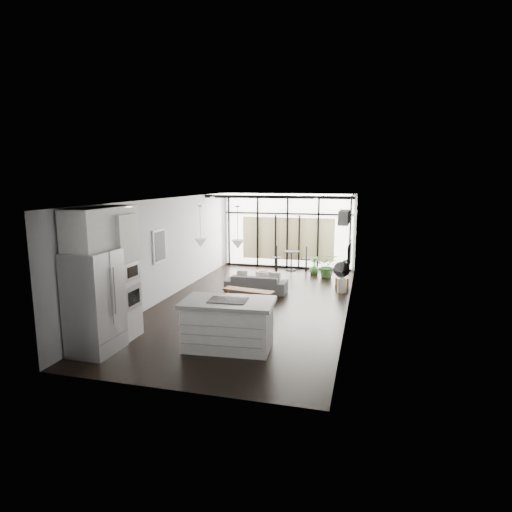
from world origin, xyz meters
The scene contains 28 objects.
floor centered at (0.00, 0.00, 0.00)m, with size 5.00×10.00×0.00m, color black.
ceiling centered at (0.00, 0.00, 2.80)m, with size 5.00×10.00×0.00m, color white.
wall_left centered at (-2.50, 0.00, 1.40)m, with size 0.02×10.00×2.80m, color silver.
wall_right centered at (2.50, 0.00, 1.40)m, with size 0.02×10.00×2.80m, color silver.
wall_back centered at (0.00, 5.00, 1.40)m, with size 5.00×0.02×2.80m, color silver.
wall_front centered at (0.00, -5.00, 1.40)m, with size 5.00×0.02×2.80m, color silver.
glazing centered at (0.00, 4.88, 1.40)m, with size 5.00×0.20×2.80m, color black.
skylight centered at (0.00, 4.00, 2.77)m, with size 4.70×1.90×0.06m, color white.
neighbour_building centered at (0.00, 4.95, 1.10)m, with size 3.50×0.02×1.60m, color beige.
island centered at (0.34, -3.12, 0.49)m, with size 1.79×1.06×0.98m, color white.
cooktop centered at (0.34, -3.12, 0.98)m, with size 0.74×0.49×0.01m, color black.
fridge centered at (-2.07, -3.95, 1.00)m, with size 0.77×0.96×1.99m, color #9C9BA0.
appliance_column centered at (-2.06, -3.15, 1.31)m, with size 0.68×0.71×2.62m, color white.
upper_cabinets centered at (-2.12, -3.50, 2.35)m, with size 0.62×1.75×0.86m, color white.
pendant_left centered at (-0.40, -2.65, 2.02)m, with size 0.26×0.26×0.18m, color white.
pendant_right centered at (0.40, -2.65, 2.02)m, with size 0.26×0.26×0.18m, color white.
sofa centered at (-0.21, 1.14, 0.35)m, with size 1.81×0.53×0.71m, color #4E4E50.
console_bench centered at (-0.05, -0.28, 0.22)m, with size 1.38×0.34×0.44m, color brown.
pouf centered at (-0.29, 2.31, 0.20)m, with size 0.50×0.50×0.40m, color beige.
crate centered at (2.21, 2.44, 0.16)m, with size 0.41×0.41×0.31m, color brown.
plant_tall centered at (1.64, 3.64, 0.32)m, with size 0.73×0.81×0.63m, color #32612C.
plant_med centered at (1.15, 3.98, 0.18)m, with size 0.35×0.63×0.35m, color #32612C.
plant_crate centered at (2.21, 2.44, 0.44)m, with size 0.32×0.58×0.26m, color #32612C.
milk_can centered at (2.24, 1.79, 0.26)m, with size 0.27×0.27×0.53m, color beige.
bistro_set centered at (0.24, 4.49, 0.39)m, with size 1.61×0.64×0.77m, color black.
tv centered at (2.46, 1.00, 1.30)m, with size 0.05×1.10×0.65m, color black.
ac_unit centered at (2.38, -0.80, 2.45)m, with size 0.22×0.90×0.30m, color silver.
framed_art centered at (-2.47, -0.50, 1.55)m, with size 0.04×0.70×0.90m, color black.
Camera 1 is at (2.93, -10.77, 3.31)m, focal length 30.00 mm.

